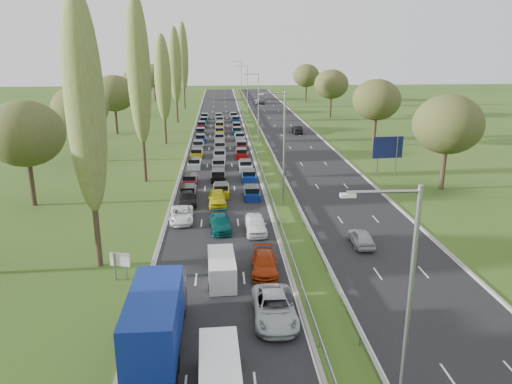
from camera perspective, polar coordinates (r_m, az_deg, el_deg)
name	(u,v)px	position (r m, az deg, el deg)	size (l,w,h in m)	color
ground	(258,141)	(88.97, 0.18, 5.80)	(260.00, 260.00, 0.00)	#2C4C17
near_carriageway	(220,139)	(91.19, -4.19, 6.01)	(10.50, 215.00, 0.04)	black
far_carriageway	(293,138)	(92.15, 4.28, 6.12)	(10.50, 215.00, 0.04)	black
central_reservation	(257,136)	(91.33, 0.07, 6.42)	(2.36, 215.00, 0.32)	gray
lamp_columns	(258,109)	(86.09, 0.29, 9.48)	(0.18, 140.18, 12.00)	gray
poplar_row	(154,74)	(76.08, -11.55, 13.08)	(2.80, 127.80, 22.44)	#2D2116
woodland_left	(73,112)	(73.17, -20.15, 8.59)	(8.00, 166.00, 11.10)	#2D2116
woodland_right	(393,106)	(78.79, 15.43, 9.49)	(8.00, 153.00, 11.10)	#2D2116
traffic_queue_fill	(220,142)	(86.46, -4.19, 5.74)	(9.08, 67.86, 0.80)	black
near_car_2	(182,215)	(48.71, -8.48, -2.57)	(2.20, 4.77, 1.32)	white
near_car_3	(188,199)	(53.69, -7.83, -0.75)	(1.85, 4.56, 1.32)	black
near_car_7	(221,223)	(46.07, -4.08, -3.54)	(1.87, 4.59, 1.33)	#044442
near_car_8	(217,198)	(53.14, -4.44, -0.68)	(1.86, 4.62, 1.57)	#CABE0D
near_car_9	(280,305)	(32.10, 2.72, -12.80)	(1.47, 4.23, 1.39)	black
near_car_10	(274,308)	(31.60, 2.13, -13.11)	(2.61, 5.66, 1.57)	#AEB5B8
near_car_11	(264,263)	(37.68, 0.96, -8.16)	(1.93, 4.74, 1.38)	#9C2B09
near_car_12	(256,224)	(45.31, -0.04, -3.69)	(1.85, 4.60, 1.57)	white
far_car_0	(361,237)	(43.44, 11.92, -5.09)	(1.64, 4.07, 1.39)	#ABB1B5
far_car_1	(297,129)	(97.54, 4.74, 7.14)	(1.58, 4.54, 1.50)	black
far_car_2	(260,101)	(148.25, 0.42, 10.37)	(2.57, 5.58, 1.55)	slate
blue_lorry	(157,318)	(28.61, -11.24, -13.95)	(2.62, 9.43, 3.98)	black
white_van_front	(220,369)	(26.16, -4.17, -19.54)	(1.96, 4.99, 2.01)	white
white_van_rear	(222,268)	(36.43, -3.94, -8.61)	(1.88, 4.79, 1.93)	silver
info_sign	(120,262)	(37.52, -15.27, -7.78)	(1.48, 0.47, 2.10)	gray
direction_sign	(388,149)	(66.49, 14.83, 4.75)	(3.99, 0.44, 5.20)	gray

